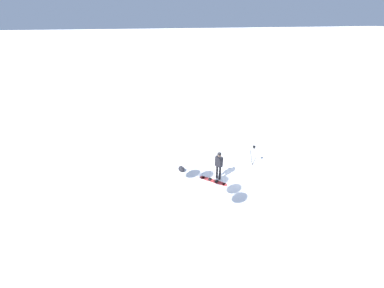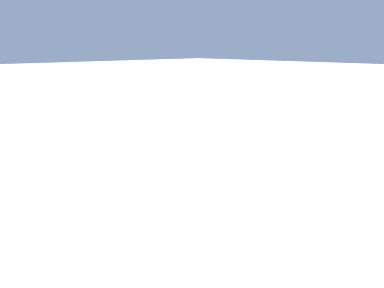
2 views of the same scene
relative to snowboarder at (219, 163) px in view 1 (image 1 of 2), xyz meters
The scene contains 5 objects.
ground_plane 1.22m from the snowboarder, ahead, with size 300.00×300.00×0.00m, color white.
snowboarder is the anchor object (origin of this frame).
snowboard 1.14m from the snowboarder, 148.47° to the right, with size 1.40×1.26×0.10m.
gear_bag_large 2.51m from the snowboarder, 149.43° to the left, with size 0.51×0.56×0.32m.
camera_tripod 2.80m from the snowboarder, 22.75° to the left, with size 0.70×0.61×1.37m.
Camera 1 is at (-4.56, -12.54, 8.90)m, focal length 24.73 mm.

